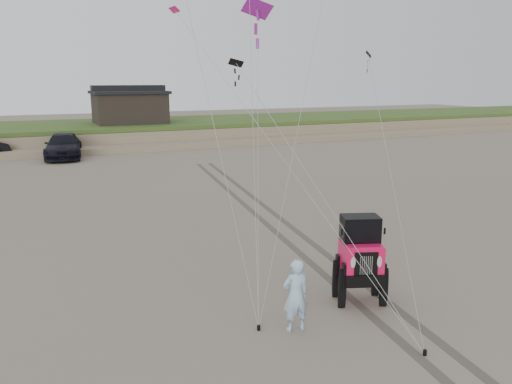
% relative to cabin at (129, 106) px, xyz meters
% --- Properties ---
extents(ground, '(160.00, 160.00, 0.00)m').
position_rel_cabin_xyz_m(ground, '(-2.00, -37.00, -3.24)').
color(ground, '#6B6054').
rests_on(ground, ground).
extents(dune_ridge, '(160.00, 14.25, 1.73)m').
position_rel_cabin_xyz_m(dune_ridge, '(-2.00, 0.50, -2.42)').
color(dune_ridge, '#7A6B54').
rests_on(dune_ridge, ground).
extents(cabin, '(6.40, 5.40, 3.35)m').
position_rel_cabin_xyz_m(cabin, '(0.00, 0.00, 0.00)').
color(cabin, black).
rests_on(cabin, dune_ridge).
extents(truck_c, '(3.13, 6.21, 1.73)m').
position_rel_cabin_xyz_m(truck_c, '(-6.27, -7.42, -2.37)').
color(truck_c, black).
rests_on(truck_c, ground).
extents(jeep, '(3.61, 5.21, 1.78)m').
position_rel_cabin_xyz_m(jeep, '(-1.33, -36.24, -2.35)').
color(jeep, '#F21151').
rests_on(jeep, ground).
extents(man, '(0.64, 0.45, 1.69)m').
position_rel_cabin_xyz_m(man, '(-3.52, -36.83, -2.39)').
color(man, '#95BAE7').
rests_on(man, ground).
extents(stake_main, '(0.08, 0.08, 0.12)m').
position_rel_cabin_xyz_m(stake_main, '(-4.28, -36.51, -3.18)').
color(stake_main, black).
rests_on(stake_main, ground).
extents(stake_aux, '(0.08, 0.08, 0.12)m').
position_rel_cabin_xyz_m(stake_aux, '(-1.61, -38.90, -3.18)').
color(stake_aux, black).
rests_on(stake_aux, ground).
extents(tire_tracks, '(5.22, 29.74, 0.01)m').
position_rel_cabin_xyz_m(tire_tracks, '(0.00, -29.00, -3.23)').
color(tire_tracks, '#4C443D').
rests_on(tire_tracks, ground).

